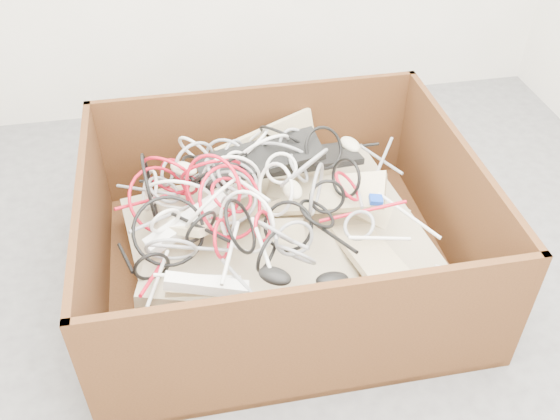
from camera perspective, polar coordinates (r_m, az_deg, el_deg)
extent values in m
plane|color=#4C4B4E|center=(2.24, 4.42, -9.36)|extent=(3.00, 3.00, 0.00)
cube|color=#391F0E|center=(2.35, 0.09, -5.66)|extent=(1.32, 1.10, 0.03)
cube|color=#391F0E|center=(2.61, -2.13, 6.47)|extent=(1.32, 0.02, 0.50)
cube|color=#391F0E|center=(1.83, 3.33, -12.41)|extent=(1.32, 0.03, 0.50)
cube|color=#391F0E|center=(2.36, 15.75, 0.69)|extent=(0.02, 1.05, 0.50)
cube|color=#391F0E|center=(2.19, -16.86, -3.33)|extent=(0.02, 1.05, 0.50)
cube|color=tan|center=(2.31, -0.01, -4.03)|extent=(1.16, 1.00, 0.21)
cube|color=tan|center=(2.19, -2.48, -4.29)|extent=(0.83, 0.75, 0.23)
cube|color=beige|center=(2.39, -5.88, 1.23)|extent=(0.46, 0.20, 0.07)
cube|color=beige|center=(2.42, 6.57, 1.09)|extent=(0.44, 0.41, 0.11)
cube|color=beige|center=(2.12, 0.54, -5.72)|extent=(0.21, 0.46, 0.11)
cube|color=beige|center=(2.04, -4.29, -7.22)|extent=(0.44, 0.19, 0.17)
cube|color=beige|center=(2.13, 8.70, -4.42)|extent=(0.21, 0.45, 0.15)
cube|color=beige|center=(2.48, -1.18, 5.94)|extent=(0.44, 0.23, 0.19)
cube|color=beige|center=(2.16, -5.01, -0.44)|extent=(0.43, 0.39, 0.21)
cube|color=beige|center=(2.25, 4.13, 1.49)|extent=(0.46, 0.32, 0.18)
cube|color=black|center=(2.30, 1.95, 4.66)|extent=(0.46, 0.21, 0.07)
cube|color=black|center=(2.21, -1.90, 4.87)|extent=(0.46, 0.20, 0.10)
ellipsoid|color=beige|center=(2.10, -9.43, -1.00)|extent=(0.12, 0.12, 0.04)
ellipsoid|color=beige|center=(2.39, 6.52, 6.06)|extent=(0.09, 0.12, 0.04)
ellipsoid|color=beige|center=(1.92, -5.02, -6.82)|extent=(0.11, 0.08, 0.04)
ellipsoid|color=beige|center=(2.04, 1.15, 1.93)|extent=(0.07, 0.11, 0.04)
ellipsoid|color=beige|center=(2.18, -8.91, 3.80)|extent=(0.12, 0.11, 0.04)
ellipsoid|color=black|center=(1.93, 4.85, -6.46)|extent=(0.11, 0.07, 0.04)
ellipsoid|color=black|center=(1.80, -0.49, -6.12)|extent=(0.12, 0.11, 0.04)
cube|color=white|center=(2.06, -8.57, -1.11)|extent=(0.30, 0.18, 0.13)
cube|color=white|center=(1.88, -6.80, -6.93)|extent=(0.26, 0.10, 0.08)
cube|color=#0B32B0|center=(2.14, 8.87, 0.95)|extent=(0.05, 0.05, 0.03)
torus|color=#B10C1F|center=(2.01, -4.57, 0.77)|extent=(0.25, 0.29, 0.26)
torus|color=gray|center=(1.92, 1.50, -4.17)|extent=(0.17, 0.15, 0.14)
torus|color=#B10C1F|center=(2.02, -4.50, 1.40)|extent=(0.17, 0.17, 0.10)
torus|color=silver|center=(2.03, -0.44, 1.92)|extent=(0.14, 0.20, 0.22)
torus|color=gray|center=(2.08, -4.82, 1.20)|extent=(0.22, 0.20, 0.12)
torus|color=gray|center=(1.92, -0.40, -2.07)|extent=(0.13, 0.16, 0.17)
torus|color=silver|center=(2.29, -11.98, 1.78)|extent=(0.10, 0.21, 0.20)
torus|color=black|center=(1.98, 3.44, -0.35)|extent=(0.16, 0.18, 0.10)
torus|color=black|center=(2.00, -10.29, -1.92)|extent=(0.32, 0.25, 0.22)
torus|color=black|center=(2.01, 4.40, 1.22)|extent=(0.16, 0.06, 0.16)
torus|color=black|center=(1.98, -11.79, -5.15)|extent=(0.15, 0.04, 0.15)
torus|color=gray|center=(2.24, -10.68, 1.85)|extent=(0.15, 0.18, 0.12)
torus|color=#B10C1F|center=(2.12, 6.26, 2.20)|extent=(0.12, 0.17, 0.13)
torus|color=gray|center=(1.97, 7.33, -1.41)|extent=(0.11, 0.13, 0.10)
torus|color=gray|center=(2.28, -4.30, 5.26)|extent=(0.10, 0.10, 0.13)
torus|color=silver|center=(2.09, 0.12, 3.89)|extent=(0.16, 0.12, 0.12)
torus|color=black|center=(1.94, -7.33, -1.58)|extent=(0.14, 0.13, 0.17)
torus|color=#B10C1F|center=(1.92, -1.58, -1.50)|extent=(0.07, 0.13, 0.14)
torus|color=#B10C1F|center=(2.17, -6.34, 3.48)|extent=(0.29, 0.16, 0.26)
torus|color=silver|center=(2.00, -10.58, -0.99)|extent=(0.14, 0.08, 0.15)
torus|color=black|center=(2.19, -11.97, 2.03)|extent=(0.04, 0.28, 0.28)
torus|color=black|center=(1.96, 0.74, -1.51)|extent=(0.17, 0.16, 0.18)
torus|color=silver|center=(2.13, -4.51, 2.95)|extent=(0.29, 0.05, 0.29)
torus|color=silver|center=(2.28, -7.89, 5.49)|extent=(0.16, 0.13, 0.17)
torus|color=silver|center=(2.21, -4.03, 4.17)|extent=(0.14, 0.11, 0.12)
torus|color=gray|center=(2.27, 1.27, 6.12)|extent=(0.16, 0.10, 0.15)
torus|color=#B10C1F|center=(2.23, -10.15, 3.06)|extent=(0.25, 0.19, 0.29)
torus|color=#B10C1F|center=(2.31, -9.68, 3.08)|extent=(0.16, 0.14, 0.20)
torus|color=#B10C1F|center=(2.02, -6.26, 2.09)|extent=(0.25, 0.18, 0.28)
torus|color=black|center=(1.87, -1.19, -3.94)|extent=(0.13, 0.16, 0.19)
torus|color=gray|center=(1.95, -10.04, -3.62)|extent=(0.21, 0.09, 0.21)
torus|color=gray|center=(2.28, 0.51, 5.00)|extent=(0.22, 0.21, 0.25)
torus|color=gray|center=(2.14, -5.87, 3.05)|extent=(0.11, 0.21, 0.19)
torus|color=gray|center=(2.08, 3.38, 1.90)|extent=(0.12, 0.24, 0.25)
torus|color=silver|center=(2.31, -3.30, 5.61)|extent=(0.28, 0.30, 0.19)
torus|color=silver|center=(2.04, -6.23, 0.62)|extent=(0.26, 0.29, 0.25)
torus|color=black|center=(2.19, -5.71, 3.82)|extent=(0.28, 0.20, 0.24)
torus|color=gray|center=(2.23, -7.97, 4.51)|extent=(0.21, 0.11, 0.23)
torus|color=silver|center=(2.12, -9.31, 1.33)|extent=(0.25, 0.16, 0.22)
torus|color=gray|center=(1.91, 1.33, -2.68)|extent=(0.18, 0.05, 0.18)
torus|color=gray|center=(1.98, -4.88, -0.51)|extent=(0.05, 0.18, 0.18)
torus|color=gray|center=(2.33, -10.38, 3.37)|extent=(0.08, 0.14, 0.15)
torus|color=gray|center=(2.18, 1.74, 3.88)|extent=(0.11, 0.16, 0.13)
torus|color=black|center=(2.24, -6.82, 3.17)|extent=(0.24, 0.30, 0.20)
torus|color=#B10C1F|center=(1.94, -5.38, -2.67)|extent=(0.09, 0.14, 0.16)
torus|color=gray|center=(2.04, 2.23, 3.92)|extent=(0.24, 0.18, 0.24)
torus|color=gray|center=(2.30, -4.93, 4.64)|extent=(0.17, 0.12, 0.19)
torus|color=silver|center=(2.23, -1.67, 5.42)|extent=(0.30, 0.20, 0.25)
torus|color=silver|center=(1.94, -3.12, -1.14)|extent=(0.24, 0.18, 0.27)
torus|color=black|center=(2.17, 6.12, 2.99)|extent=(0.10, 0.18, 0.17)
torus|color=#B10C1F|center=(2.18, -11.10, 0.94)|extent=(0.26, 0.28, 0.24)
torus|color=gray|center=(2.10, -3.95, 3.09)|extent=(0.18, 0.18, 0.09)
torus|color=black|center=(1.92, -3.68, -1.51)|extent=(0.13, 0.20, 0.20)
torus|color=black|center=(2.23, 4.07, 5.74)|extent=(0.22, 0.14, 0.19)
torus|color=black|center=(2.33, 0.58, 6.39)|extent=(0.27, 0.25, 0.22)
cylinder|color=silver|center=(2.02, -2.86, 2.13)|extent=(0.12, 0.15, 0.03)
cylinder|color=silver|center=(1.92, 9.22, -2.60)|extent=(0.20, 0.02, 0.05)
cylinder|color=gray|center=(1.93, -0.91, -0.76)|extent=(0.02, 0.22, 0.03)
cylinder|color=gray|center=(2.28, -12.34, 1.81)|extent=(0.22, 0.17, 0.07)
cylinder|color=gray|center=(2.42, 9.32, 4.63)|extent=(0.13, 0.19, 0.04)
cylinder|color=black|center=(1.99, -7.42, -1.58)|extent=(0.18, 0.20, 0.04)
cylinder|color=silver|center=(1.89, -7.63, -6.10)|extent=(0.26, 0.03, 0.07)
cylinder|color=black|center=(2.49, 6.52, 5.81)|extent=(0.22, 0.09, 0.07)
cylinder|color=silver|center=(2.28, -0.43, 4.93)|extent=(0.19, 0.05, 0.03)
cylinder|color=silver|center=(1.85, -1.63, -3.44)|extent=(0.04, 0.21, 0.07)
cylinder|color=silver|center=(2.29, -2.88, 4.98)|extent=(0.13, 0.10, 0.06)
cylinder|color=gray|center=(1.90, 0.99, -2.83)|extent=(0.10, 0.13, 0.04)
cylinder|color=silver|center=(1.87, -4.64, -3.91)|extent=(0.09, 0.24, 0.03)
cylinder|color=#B10C1F|center=(1.95, -11.57, -5.89)|extent=(0.09, 0.24, 0.09)
cylinder|color=gray|center=(2.08, -10.74, -0.66)|extent=(0.23, 0.18, 0.07)
cylinder|color=gray|center=(2.37, 9.62, 4.96)|extent=(0.12, 0.18, 0.05)
cylinder|color=#B10C1F|center=(2.04, 7.69, -0.12)|extent=(0.29, 0.02, 0.06)
cylinder|color=#B10C1F|center=(2.19, -11.74, 0.96)|extent=(0.25, 0.14, 0.07)
cylinder|color=black|center=(2.35, -9.98, 2.73)|extent=(0.24, 0.05, 0.02)
cylinder|color=gray|center=(1.95, -8.59, -3.45)|extent=(0.26, 0.05, 0.05)
cylinder|color=gray|center=(1.88, -3.49, -6.72)|extent=(0.13, 0.23, 0.04)
cylinder|color=silver|center=(1.96, -11.26, -6.21)|extent=(0.09, 0.21, 0.05)
cylinder|color=silver|center=(2.13, 11.84, -0.48)|extent=(0.16, 0.23, 0.05)
cylinder|color=black|center=(2.04, -14.10, -4.35)|extent=(0.06, 0.14, 0.02)
cylinder|color=black|center=(2.46, 2.14, 5.81)|extent=(0.05, 0.19, 0.06)
cylinder|color=silver|center=(2.09, 15.81, -5.39)|extent=(0.13, 0.04, 0.05)
cylinder|color=black|center=(1.93, 4.67, -2.23)|extent=(0.10, 0.28, 0.10)
cylinder|color=gray|center=(2.32, 1.15, 6.06)|extent=(0.16, 0.23, 0.08)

